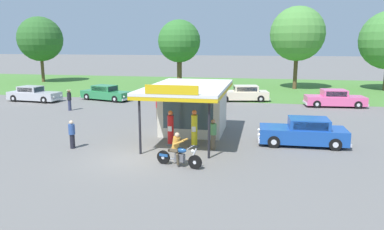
{
  "coord_description": "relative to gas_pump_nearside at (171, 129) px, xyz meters",
  "views": [
    {
      "loc": [
        6.13,
        -15.95,
        5.51
      ],
      "look_at": [
        2.07,
        4.22,
        1.4
      ],
      "focal_mm": 33.72,
      "sensor_mm": 36.0,
      "label": 1
    }
  ],
  "objects": [
    {
      "name": "parked_car_back_row_centre_right",
      "position": [
        -10.31,
        14.25,
        -0.22
      ],
      "size": [
        5.54,
        3.08,
        1.45
      ],
      "color": "#2D844C",
      "rests_on": "ground"
    },
    {
      "name": "parked_car_back_row_far_left",
      "position": [
        -16.82,
        12.19,
        -0.22
      ],
      "size": [
        5.34,
        2.17,
        1.45
      ],
      "color": "#B7B7BC",
      "rests_on": "ground"
    },
    {
      "name": "tree_oak_far_left",
      "position": [
        -6.06,
        27.45,
        4.75
      ],
      "size": [
        5.44,
        5.44,
        8.5
      ],
      "color": "brown",
      "rests_on": "ground"
    },
    {
      "name": "service_station_kiosk",
      "position": [
        0.66,
        2.88,
        0.93
      ],
      "size": [
        4.4,
        7.68,
        3.58
      ],
      "color": "beige",
      "rests_on": "ground"
    },
    {
      "name": "bystander_admiring_sedan",
      "position": [
        -10.88,
        8.4,
        0.06
      ],
      "size": [
        0.38,
        0.38,
        1.74
      ],
      "color": "#2D3351",
      "rests_on": "ground"
    },
    {
      "name": "ground_plane",
      "position": [
        -1.21,
        -2.58,
        -0.88
      ],
      "size": [
        300.0,
        300.0,
        0.0
      ],
      "primitive_type": "plane",
      "color": "slate"
    },
    {
      "name": "tree_oak_centre",
      "position": [
        8.77,
        27.3,
        5.55
      ],
      "size": [
        6.48,
        6.48,
        9.86
      ],
      "color": "brown",
      "rests_on": "ground"
    },
    {
      "name": "grass_verge_strip",
      "position": [
        -1.21,
        27.42,
        -0.88
      ],
      "size": [
        120.0,
        24.0,
        0.01
      ],
      "primitive_type": "cube",
      "color": "#477A33",
      "rests_on": "ground"
    },
    {
      "name": "parked_car_back_row_right",
      "position": [
        2.9,
        16.4,
        -0.19
      ],
      "size": [
        5.41,
        2.83,
        1.49
      ],
      "color": "beige",
      "rests_on": "ground"
    },
    {
      "name": "bystander_strolling_foreground",
      "position": [
        2.41,
        -0.43,
        -0.02
      ],
      "size": [
        0.34,
        0.34,
        1.63
      ],
      "color": "brown",
      "rests_on": "ground"
    },
    {
      "name": "parked_car_back_row_left",
      "position": [
        -1.45,
        12.06,
        -0.23
      ],
      "size": [
        5.54,
        3.16,
        1.42
      ],
      "color": "red",
      "rests_on": "ground"
    },
    {
      "name": "motorcycle_with_rider",
      "position": [
        1.22,
        -3.32,
        -0.23
      ],
      "size": [
        2.22,
        0.84,
        1.58
      ],
      "color": "black",
      "rests_on": "ground"
    },
    {
      "name": "gas_pump_nearside",
      "position": [
        0.0,
        0.0,
        0.0
      ],
      "size": [
        0.44,
        0.44,
        1.93
      ],
      "color": "slate",
      "rests_on": "ground"
    },
    {
      "name": "bystander_chatting_near_pumps",
      "position": [
        -4.97,
        -1.64,
        -0.09
      ],
      "size": [
        0.34,
        0.34,
        1.52
      ],
      "color": "black",
      "rests_on": "ground"
    },
    {
      "name": "bystander_leaning_by_kiosk",
      "position": [
        -2.64,
        6.46,
        0.04
      ],
      "size": [
        0.34,
        0.34,
        1.73
      ],
      "color": "brown",
      "rests_on": "ground"
    },
    {
      "name": "gas_pump_offside",
      "position": [
        1.32,
        0.0,
        0.04
      ],
      "size": [
        0.44,
        0.44,
        2.0
      ],
      "color": "slate",
      "rests_on": "ground"
    },
    {
      "name": "parked_car_back_row_centre",
      "position": [
        11.07,
        14.77,
        -0.2
      ],
      "size": [
        5.35,
        2.35,
        1.51
      ],
      "color": "#E55993",
      "rests_on": "ground"
    },
    {
      "name": "tree_oak_far_right",
      "position": [
        -26.51,
        28.4,
        5.2
      ],
      "size": [
        6.25,
        6.25,
        9.22
      ],
      "color": "brown",
      "rests_on": "ground"
    },
    {
      "name": "featured_classic_sedan",
      "position": [
        7.14,
        1.49,
        -0.18
      ],
      "size": [
        4.87,
        2.05,
        1.5
      ],
      "color": "#19479E",
      "rests_on": "ground"
    }
  ]
}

